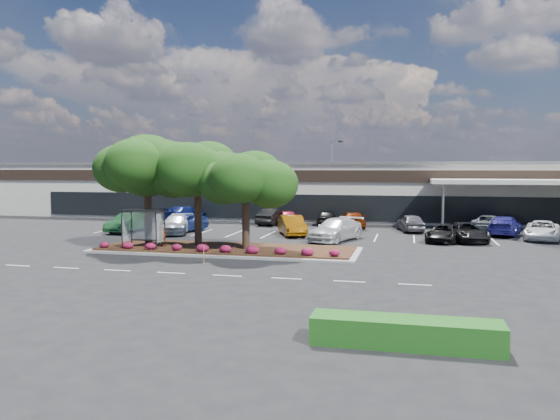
% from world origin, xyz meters
% --- Properties ---
extents(ground, '(160.00, 160.00, 0.00)m').
position_xyz_m(ground, '(0.00, 0.00, 0.00)').
color(ground, black).
rests_on(ground, ground).
extents(retail_store, '(80.40, 25.20, 6.25)m').
position_xyz_m(retail_store, '(0.06, 33.91, 3.15)').
color(retail_store, silver).
rests_on(retail_store, ground).
extents(landscape_island, '(18.00, 6.00, 0.26)m').
position_xyz_m(landscape_island, '(-2.00, 4.00, 0.12)').
color(landscape_island, gray).
rests_on(landscape_island, ground).
extents(lane_markings, '(33.12, 20.06, 0.01)m').
position_xyz_m(lane_markings, '(-0.14, 10.42, 0.01)').
color(lane_markings, silver).
rests_on(lane_markings, ground).
extents(shrub_row, '(17.00, 0.80, 0.50)m').
position_xyz_m(shrub_row, '(-2.00, 1.90, 0.51)').
color(shrub_row, '#981540').
rests_on(shrub_row, landscape_island).
extents(bus_shelter, '(2.75, 1.55, 2.59)m').
position_xyz_m(bus_shelter, '(-7.50, 2.95, 2.31)').
color(bus_shelter, black).
rests_on(bus_shelter, landscape_island).
extents(island_tree_west, '(7.20, 7.20, 7.89)m').
position_xyz_m(island_tree_west, '(-8.00, 4.50, 4.21)').
color(island_tree_west, '#103910').
rests_on(island_tree_west, landscape_island).
extents(island_tree_mid, '(6.60, 6.60, 7.32)m').
position_xyz_m(island_tree_mid, '(-4.50, 5.20, 3.92)').
color(island_tree_mid, '#103910').
rests_on(island_tree_mid, landscape_island).
extents(island_tree_east, '(5.80, 5.80, 6.50)m').
position_xyz_m(island_tree_east, '(-0.50, 3.70, 3.51)').
color(island_tree_east, '#103910').
rests_on(island_tree_east, landscape_island).
extents(hedge_south_east, '(6.00, 1.30, 0.90)m').
position_xyz_m(hedge_south_east, '(10.00, -13.50, 0.45)').
color(hedge_south_east, '#144D12').
rests_on(hedge_south_east, ground).
extents(conifer_north_west, '(4.40, 4.40, 10.00)m').
position_xyz_m(conifer_north_west, '(-30.00, 46.00, 5.00)').
color(conifer_north_west, '#103910').
rests_on(conifer_north_west, ground).
extents(person_waiting, '(0.75, 0.62, 1.76)m').
position_xyz_m(person_waiting, '(-6.40, 3.39, 1.14)').
color(person_waiting, '#594C47').
rests_on(person_waiting, landscape_island).
extents(light_pole, '(1.43, 0.50, 8.67)m').
position_xyz_m(light_pole, '(1.93, 28.00, 3.81)').
color(light_pole, gray).
rests_on(light_pole, ground).
extents(survey_stake, '(0.07, 0.14, 1.08)m').
position_xyz_m(survey_stake, '(-1.66, -1.00, 0.69)').
color(survey_stake, '#A67E57').
rests_on(survey_stake, ground).
extents(car_0, '(2.27, 5.13, 1.64)m').
position_xyz_m(car_0, '(-13.99, 12.50, 0.82)').
color(car_0, '#1E5429').
rests_on(car_0, ground).
extents(car_1, '(3.23, 5.73, 1.57)m').
position_xyz_m(car_1, '(-9.43, 12.50, 0.78)').
color(car_1, '#B4BAC1').
rests_on(car_1, ground).
extents(car_2, '(3.19, 5.22, 1.66)m').
position_xyz_m(car_2, '(-9.12, 13.67, 0.83)').
color(car_2, navy).
rests_on(car_2, ground).
extents(car_3, '(3.50, 5.28, 1.64)m').
position_xyz_m(car_3, '(0.56, 13.49, 0.82)').
color(car_3, '#814907').
rests_on(car_3, ground).
extents(car_5, '(4.33, 6.39, 1.72)m').
position_xyz_m(car_5, '(4.54, 11.02, 0.86)').
color(car_5, silver).
rests_on(car_5, ground).
extents(car_6, '(3.33, 5.18, 1.33)m').
position_xyz_m(car_6, '(12.72, 12.27, 0.66)').
color(car_6, black).
rests_on(car_6, ground).
extents(car_7, '(3.39, 5.60, 1.45)m').
position_xyz_m(car_7, '(14.40, 12.83, 0.73)').
color(car_7, black).
rests_on(car_7, ground).
extents(car_8, '(3.72, 5.77, 1.48)m').
position_xyz_m(car_8, '(20.27, 15.24, 0.74)').
color(car_8, white).
rests_on(car_8, ground).
extents(car_9, '(3.36, 6.21, 1.71)m').
position_xyz_m(car_9, '(-12.52, 21.54, 0.86)').
color(car_9, '#0B1552').
rests_on(car_9, ground).
extents(car_11, '(2.27, 5.01, 1.59)m').
position_xyz_m(car_11, '(-3.18, 21.42, 0.80)').
color(car_11, black).
rests_on(car_11, ground).
extents(car_12, '(3.12, 4.77, 1.51)m').
position_xyz_m(car_12, '(-1.63, 21.38, 0.75)').
color(car_12, maroon).
rests_on(car_12, ground).
extents(car_13, '(2.15, 4.51, 1.49)m').
position_xyz_m(car_13, '(2.24, 22.07, 0.74)').
color(car_13, black).
rests_on(car_13, ground).
extents(car_14, '(3.33, 5.43, 1.47)m').
position_xyz_m(car_14, '(4.83, 20.55, 0.74)').
color(car_14, '#651F04').
rests_on(car_14, ground).
extents(car_15, '(2.84, 4.91, 1.57)m').
position_xyz_m(car_15, '(10.21, 18.56, 0.79)').
color(car_15, '#535158').
rests_on(car_15, ground).
extents(car_16, '(3.66, 5.95, 1.61)m').
position_xyz_m(car_16, '(17.89, 17.61, 0.81)').
color(car_16, navy).
rests_on(car_16, ground).
extents(car_17, '(3.84, 5.58, 1.42)m').
position_xyz_m(car_17, '(17.06, 20.79, 0.71)').
color(car_17, '#ABB1B8').
rests_on(car_17, ground).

